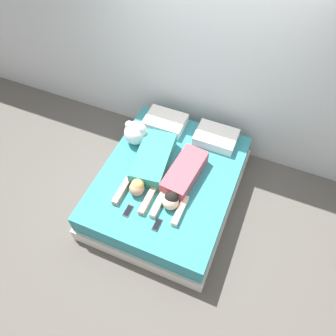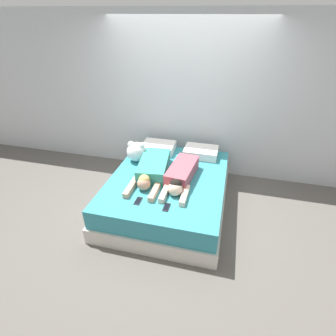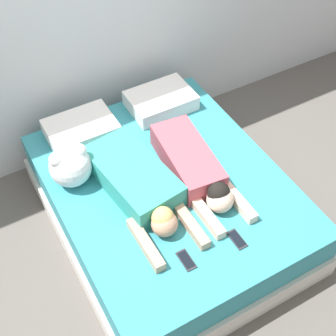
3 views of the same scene
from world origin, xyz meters
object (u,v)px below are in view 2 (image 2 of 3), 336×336
at_px(cell_phone_left, 138,201).
at_px(plush_toy, 137,151).
at_px(person_left, 152,169).
at_px(pillow_head_right, 201,152).
at_px(pillow_head_left, 158,147).
at_px(cell_phone_right, 166,207).
at_px(bed, 168,191).
at_px(person_right, 180,175).

relative_size(cell_phone_left, plush_toy, 0.49).
height_order(person_left, plush_toy, plush_toy).
relative_size(pillow_head_right, cell_phone_left, 3.41).
distance_m(pillow_head_left, cell_phone_right, 1.51).
distance_m(cell_phone_right, plush_toy, 1.27).
distance_m(bed, cell_phone_right, 0.72).
xyz_separation_m(cell_phone_left, plush_toy, (-0.37, 0.98, 0.16)).
height_order(person_right, plush_toy, plush_toy).
height_order(pillow_head_right, cell_phone_right, pillow_head_right).
bearing_deg(person_left, person_right, -9.22).
relative_size(person_left, cell_phone_right, 7.16).
relative_size(cell_phone_right, plush_toy, 0.49).
bearing_deg(person_right, plush_toy, 152.25).
xyz_separation_m(pillow_head_right, person_left, (-0.59, -0.75, 0.03)).
relative_size(person_right, plush_toy, 3.20).
bearing_deg(bed, person_left, 178.15).
bearing_deg(cell_phone_right, cell_phone_left, 175.32).
height_order(bed, pillow_head_left, pillow_head_left).
xyz_separation_m(pillow_head_left, plush_toy, (-0.24, -0.41, 0.10)).
height_order(person_left, cell_phone_right, person_left).
distance_m(person_left, cell_phone_left, 0.64).
bearing_deg(bed, pillow_head_left, 115.28).
relative_size(bed, person_left, 1.81).
bearing_deg(plush_toy, pillow_head_right, 23.11).
bearing_deg(cell_phone_right, plush_toy, 126.31).
height_order(pillow_head_left, plush_toy, plush_toy).
distance_m(person_right, plush_toy, 0.89).
xyz_separation_m(bed, pillow_head_right, (0.36, 0.76, 0.32)).
height_order(person_right, cell_phone_right, person_right).
bearing_deg(pillow_head_right, cell_phone_right, -98.43).
relative_size(person_right, cell_phone_left, 6.55).
bearing_deg(pillow_head_left, cell_phone_left, -84.42).
bearing_deg(pillow_head_right, plush_toy, -156.89).
height_order(pillow_head_left, person_right, person_right).
distance_m(pillow_head_right, plush_toy, 1.04).
height_order(bed, cell_phone_right, cell_phone_right).
distance_m(person_right, cell_phone_right, 0.61).
distance_m(bed, person_left, 0.42).
distance_m(person_left, cell_phone_right, 0.77).
height_order(cell_phone_left, plush_toy, plush_toy).
bearing_deg(cell_phone_left, person_left, 91.01).
bearing_deg(plush_toy, cell_phone_right, -53.69).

